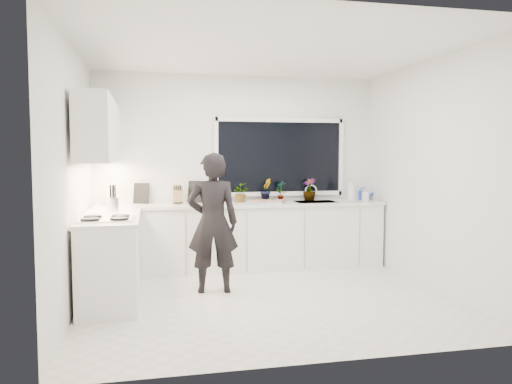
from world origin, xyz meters
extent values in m
cube|color=beige|center=(0.00, 0.00, -0.01)|extent=(4.00, 3.50, 0.02)
cube|color=white|center=(0.00, 1.76, 1.35)|extent=(4.00, 0.02, 2.70)
cube|color=white|center=(-2.01, 0.00, 1.35)|extent=(0.02, 3.50, 2.70)
cube|color=white|center=(2.01, 0.00, 1.35)|extent=(0.02, 3.50, 2.70)
cube|color=white|center=(0.00, 0.00, 2.71)|extent=(4.00, 3.50, 0.02)
cube|color=black|center=(0.60, 1.73, 1.55)|extent=(1.80, 0.02, 1.00)
cube|color=white|center=(0.00, 1.45, 0.44)|extent=(3.92, 0.58, 0.88)
cube|color=white|center=(-1.67, 0.35, 0.44)|extent=(0.58, 1.60, 0.88)
cube|color=silver|center=(0.00, 1.44, 0.90)|extent=(3.94, 0.62, 0.04)
cube|color=silver|center=(-1.67, 0.35, 0.90)|extent=(0.62, 1.60, 0.04)
cube|color=white|center=(-1.79, 0.70, 1.85)|extent=(0.34, 2.10, 0.70)
cube|color=silver|center=(1.05, 1.45, 0.87)|extent=(0.58, 0.42, 0.14)
cylinder|color=silver|center=(1.05, 1.65, 1.03)|extent=(0.03, 0.03, 0.22)
cube|color=black|center=(-1.69, 0.00, 0.94)|extent=(0.56, 0.48, 0.03)
imported|color=black|center=(-0.55, 0.40, 0.80)|extent=(0.62, 0.44, 1.61)
cube|color=silver|center=(0.33, 1.42, 0.94)|extent=(0.60, 0.54, 0.03)
cube|color=#AE2017|center=(0.33, 1.42, 0.95)|extent=(0.55, 0.48, 0.01)
cylinder|color=blue|center=(1.85, 1.61, 0.98)|extent=(0.18, 0.18, 0.13)
cylinder|color=white|center=(-1.77, 1.55, 1.05)|extent=(0.11, 0.11, 0.26)
cube|color=#946045|center=(-0.87, 1.59, 1.03)|extent=(0.14, 0.11, 0.22)
cylinder|color=silver|center=(-1.67, 0.80, 1.00)|extent=(0.16, 0.16, 0.16)
cube|color=black|center=(-1.36, 1.69, 1.06)|extent=(0.21, 0.10, 0.28)
cube|color=black|center=(-0.60, 1.69, 1.07)|extent=(0.24, 0.12, 0.30)
imported|color=#26662D|center=(-0.01, 1.61, 1.05)|extent=(0.29, 0.30, 0.26)
imported|color=#26662D|center=(0.36, 1.61, 1.08)|extent=(0.20, 0.22, 0.33)
imported|color=#26662D|center=(0.59, 1.61, 1.07)|extent=(0.18, 0.16, 0.29)
imported|color=#26662D|center=(1.01, 1.61, 1.08)|extent=(0.26, 0.26, 0.33)
imported|color=#D8BF66|center=(1.53, 1.30, 1.08)|extent=(0.15, 0.15, 0.32)
imported|color=#D8BF66|center=(1.74, 1.30, 1.02)|extent=(0.13, 0.13, 0.21)
camera|label=1|loc=(-1.25, -5.25, 1.58)|focal=35.00mm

